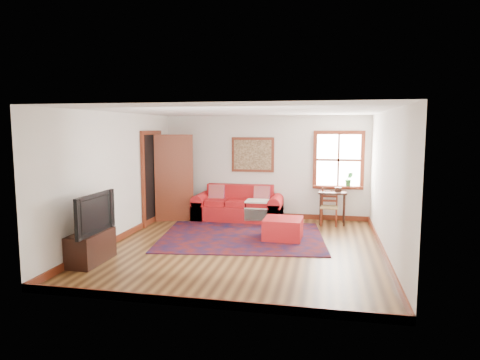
% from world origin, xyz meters
% --- Properties ---
extents(ground, '(5.50, 5.50, 0.00)m').
position_xyz_m(ground, '(0.00, 0.00, 0.00)').
color(ground, '#3F2410').
rests_on(ground, ground).
extents(room_envelope, '(5.04, 5.54, 2.52)m').
position_xyz_m(room_envelope, '(0.00, 0.02, 1.65)').
color(room_envelope, silver).
rests_on(room_envelope, ground).
extents(window, '(1.18, 0.20, 1.38)m').
position_xyz_m(window, '(1.78, 2.70, 1.31)').
color(window, white).
rests_on(window, ground).
extents(doorway, '(0.89, 1.08, 2.14)m').
position_xyz_m(doorway, '(-2.21, 1.78, 1.07)').
color(doorway, black).
rests_on(doorway, ground).
extents(framed_artwork, '(1.05, 0.07, 0.85)m').
position_xyz_m(framed_artwork, '(-0.30, 2.71, 1.55)').
color(framed_artwork, maroon).
rests_on(framed_artwork, ground).
extents(persian_rug, '(3.54, 2.98, 0.02)m').
position_xyz_m(persian_rug, '(-0.17, 0.72, 0.01)').
color(persian_rug, '#510F0B').
rests_on(persian_rug, ground).
extents(red_leather_sofa, '(2.11, 0.87, 0.83)m').
position_xyz_m(red_leather_sofa, '(-0.58, 2.34, 0.27)').
color(red_leather_sofa, '#AE161A').
rests_on(red_leather_sofa, ground).
extents(red_ottoman, '(0.76, 0.76, 0.42)m').
position_xyz_m(red_ottoman, '(0.66, 0.73, 0.21)').
color(red_ottoman, '#AE161A').
rests_on(red_ottoman, ground).
extents(side_table, '(0.63, 0.47, 0.75)m').
position_xyz_m(side_table, '(1.63, 2.32, 0.63)').
color(side_table, black).
rests_on(side_table, ground).
extents(ladder_back_chair, '(0.40, 0.38, 0.83)m').
position_xyz_m(ladder_back_chair, '(1.56, 2.22, 0.44)').
color(ladder_back_chair, tan).
rests_on(ladder_back_chair, ground).
extents(media_cabinet, '(0.42, 0.93, 0.51)m').
position_xyz_m(media_cabinet, '(-2.28, -1.38, 0.25)').
color(media_cabinet, black).
rests_on(media_cabinet, ground).
extents(television, '(0.15, 1.13, 0.65)m').
position_xyz_m(television, '(-2.26, -1.43, 0.83)').
color(television, black).
rests_on(television, media_cabinet).
extents(candle_hurricane, '(0.12, 0.12, 0.18)m').
position_xyz_m(candle_hurricane, '(-2.23, -1.02, 0.59)').
color(candle_hurricane, silver).
rests_on(candle_hurricane, media_cabinet).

